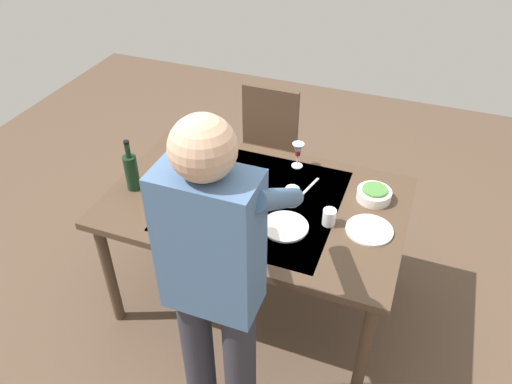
# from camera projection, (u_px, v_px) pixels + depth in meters

# --- Properties ---
(ground_plane) EXTENTS (6.00, 6.00, 0.00)m
(ground_plane) POSITION_uv_depth(u_px,v_px,m) (256.00, 297.00, 3.10)
(ground_plane) COLOR brown
(dining_table) EXTENTS (1.55, 0.99, 0.77)m
(dining_table) POSITION_uv_depth(u_px,v_px,m) (256.00, 210.00, 2.68)
(dining_table) COLOR #4C3828
(dining_table) RESTS_ON ground_plane
(chair_near) EXTENTS (0.40, 0.40, 0.91)m
(chair_near) POSITION_uv_depth(u_px,v_px,m) (265.00, 145.00, 3.50)
(chair_near) COLOR #352114
(chair_near) RESTS_ON ground_plane
(person_server) EXTENTS (0.42, 0.61, 1.69)m
(person_server) POSITION_uv_depth(u_px,v_px,m) (215.00, 282.00, 1.92)
(person_server) COLOR #2D2D38
(person_server) RESTS_ON ground_plane
(wine_bottle) EXTENTS (0.07, 0.07, 0.30)m
(wine_bottle) POSITION_uv_depth(u_px,v_px,m) (131.00, 171.00, 2.64)
(wine_bottle) COLOR black
(wine_bottle) RESTS_ON dining_table
(wine_glass_left) EXTENTS (0.07, 0.07, 0.15)m
(wine_glass_left) POSITION_uv_depth(u_px,v_px,m) (298.00, 151.00, 2.81)
(wine_glass_left) COLOR white
(wine_glass_left) RESTS_ON dining_table
(water_cup_near_left) EXTENTS (0.07, 0.07, 0.10)m
(water_cup_near_left) POSITION_uv_depth(u_px,v_px,m) (292.00, 196.00, 2.57)
(water_cup_near_left) COLOR silver
(water_cup_near_left) RESTS_ON dining_table
(water_cup_near_right) EXTENTS (0.08, 0.08, 0.11)m
(water_cup_near_right) POSITION_uv_depth(u_px,v_px,m) (177.00, 179.00, 2.68)
(water_cup_near_right) COLOR silver
(water_cup_near_right) RESTS_ON dining_table
(water_cup_far_left) EXTENTS (0.07, 0.07, 0.09)m
(water_cup_far_left) POSITION_uv_depth(u_px,v_px,m) (182.00, 222.00, 2.42)
(water_cup_far_left) COLOR silver
(water_cup_far_left) RESTS_ON dining_table
(water_cup_far_right) EXTENTS (0.07, 0.07, 0.09)m
(water_cup_far_right) POSITION_uv_depth(u_px,v_px,m) (329.00, 217.00, 2.45)
(water_cup_far_right) COLOR silver
(water_cup_far_right) RESTS_ON dining_table
(serving_bowl_pasta) EXTENTS (0.30, 0.30, 0.07)m
(serving_bowl_pasta) POSITION_uv_depth(u_px,v_px,m) (229.00, 189.00, 2.65)
(serving_bowl_pasta) COLOR white
(serving_bowl_pasta) RESTS_ON dining_table
(side_bowl_salad) EXTENTS (0.18, 0.18, 0.07)m
(side_bowl_salad) POSITION_uv_depth(u_px,v_px,m) (374.00, 194.00, 2.61)
(side_bowl_salad) COLOR white
(side_bowl_salad) RESTS_ON dining_table
(dinner_plate_near) EXTENTS (0.23, 0.23, 0.01)m
(dinner_plate_near) POSITION_uv_depth(u_px,v_px,m) (285.00, 226.00, 2.45)
(dinner_plate_near) COLOR white
(dinner_plate_near) RESTS_ON dining_table
(dinner_plate_far) EXTENTS (0.23, 0.23, 0.01)m
(dinner_plate_far) POSITION_uv_depth(u_px,v_px,m) (369.00, 230.00, 2.43)
(dinner_plate_far) COLOR white
(dinner_plate_far) RESTS_ON dining_table
(table_knife) EXTENTS (0.07, 0.20, 0.00)m
(table_knife) POSITION_uv_depth(u_px,v_px,m) (185.00, 155.00, 2.96)
(table_knife) COLOR silver
(table_knife) RESTS_ON dining_table
(table_fork) EXTENTS (0.06, 0.18, 0.00)m
(table_fork) POSITION_uv_depth(u_px,v_px,m) (310.00, 187.00, 2.72)
(table_fork) COLOR silver
(table_fork) RESTS_ON dining_table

